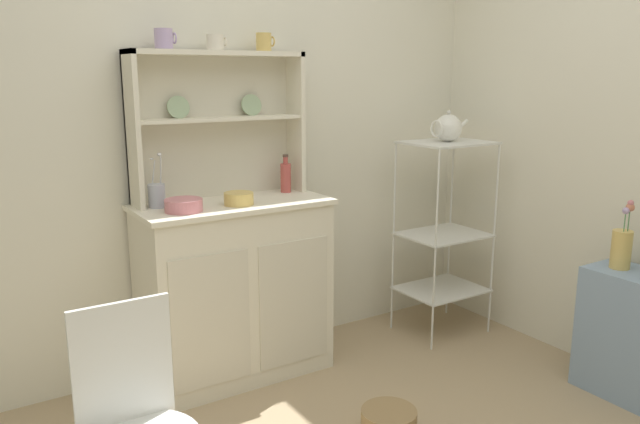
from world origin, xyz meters
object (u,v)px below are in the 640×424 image
(flower_vase, at_px, (622,246))
(porcelain_teapot, at_px, (448,128))
(bowl_mixing_large, at_px, (184,205))
(utensil_jar, at_px, (157,195))
(side_shelf_blue, at_px, (636,336))
(hutch_cabinet, at_px, (235,288))
(cup_lilac_0, at_px, (164,39))
(hutch_shelf_unit, at_px, (216,114))
(wire_chair, at_px, (133,414))
(bakers_rack, at_px, (444,221))
(jam_bottle, at_px, (286,177))

(flower_vase, bearing_deg, porcelain_teapot, 103.30)
(bowl_mixing_large, height_order, utensil_jar, utensil_jar)
(side_shelf_blue, distance_m, bowl_mixing_large, 2.21)
(hutch_cabinet, xyz_separation_m, cup_lilac_0, (-0.26, 0.12, 1.21))
(hutch_cabinet, relative_size, bowl_mixing_large, 5.52)
(cup_lilac_0, height_order, bowl_mixing_large, cup_lilac_0)
(flower_vase, bearing_deg, utensil_jar, 147.12)
(hutch_shelf_unit, relative_size, wire_chair, 1.04)
(bakers_rack, distance_m, porcelain_teapot, 0.54)
(bowl_mixing_large, distance_m, flower_vase, 2.07)
(hutch_shelf_unit, height_order, bakers_rack, hutch_shelf_unit)
(hutch_shelf_unit, bearing_deg, hutch_cabinet, -90.00)
(cup_lilac_0, relative_size, porcelain_teapot, 0.40)
(bowl_mixing_large, xyz_separation_m, utensil_jar, (-0.07, 0.15, 0.03))
(bakers_rack, xyz_separation_m, utensil_jar, (-1.62, 0.23, 0.29))
(flower_vase, bearing_deg, hutch_shelf_unit, 139.53)
(hutch_cabinet, relative_size, cup_lilac_0, 9.75)
(cup_lilac_0, bearing_deg, bakers_rack, -10.20)
(bakers_rack, xyz_separation_m, porcelain_teapot, (-0.00, -0.00, 0.54))
(jam_bottle, relative_size, flower_vase, 0.60)
(cup_lilac_0, xyz_separation_m, porcelain_teapot, (1.53, -0.28, -0.45))
(jam_bottle, bearing_deg, cup_lilac_0, 176.61)
(cup_lilac_0, height_order, flower_vase, cup_lilac_0)
(side_shelf_blue, bearing_deg, flower_vase, 89.93)
(hutch_cabinet, height_order, bowl_mixing_large, bowl_mixing_large)
(hutch_cabinet, xyz_separation_m, utensil_jar, (-0.35, 0.08, 0.50))
(hutch_cabinet, distance_m, side_shelf_blue, 1.95)
(hutch_shelf_unit, relative_size, utensil_jar, 3.46)
(bowl_mixing_large, bearing_deg, hutch_shelf_unit, 40.64)
(side_shelf_blue, height_order, cup_lilac_0, cup_lilac_0)
(hutch_shelf_unit, relative_size, flower_vase, 2.63)
(wire_chair, height_order, porcelain_teapot, porcelain_teapot)
(hutch_shelf_unit, xyz_separation_m, utensil_jar, (-0.35, -0.08, -0.36))
(hutch_shelf_unit, xyz_separation_m, cup_lilac_0, (-0.26, -0.04, 0.35))
(hutch_shelf_unit, bearing_deg, porcelain_teapot, -13.98)
(cup_lilac_0, height_order, utensil_jar, cup_lilac_0)
(bakers_rack, bearing_deg, porcelain_teapot, -180.00)
(bowl_mixing_large, relative_size, utensil_jar, 0.67)
(cup_lilac_0, xyz_separation_m, jam_bottle, (0.61, -0.04, -0.69))
(bowl_mixing_large, height_order, flower_vase, bowl_mixing_large)
(bakers_rack, xyz_separation_m, cup_lilac_0, (-1.53, 0.28, 0.99))
(cup_lilac_0, bearing_deg, wire_chair, -115.82)
(side_shelf_blue, bearing_deg, cup_lilac_0, 142.33)
(porcelain_teapot, bearing_deg, hutch_cabinet, 173.13)
(porcelain_teapot, bearing_deg, flower_vase, -76.70)
(utensil_jar, height_order, porcelain_teapot, porcelain_teapot)
(porcelain_teapot, bearing_deg, wire_chair, -157.76)
(cup_lilac_0, relative_size, jam_bottle, 0.49)
(bowl_mixing_large, distance_m, utensil_jar, 0.17)
(hutch_cabinet, xyz_separation_m, bowl_mixing_large, (-0.28, -0.07, 0.47))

